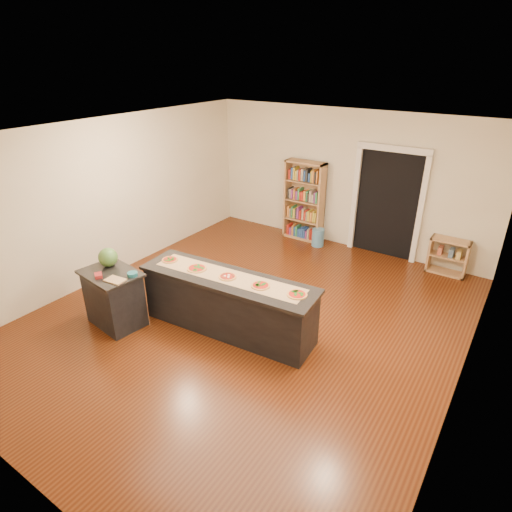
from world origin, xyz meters
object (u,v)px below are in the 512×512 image
Objects in this scene: kitchen_island at (228,304)px; side_counter at (114,298)px; waste_bin at (318,237)px; bookshelf at (304,201)px; low_shelf at (448,256)px; watermelon at (108,257)px.

side_counter is (-1.52, -0.81, -0.00)m from kitchen_island.
kitchen_island reaches higher than waste_bin.
bookshelf is (-0.74, 3.69, 0.42)m from kitchen_island.
low_shelf is (2.29, 3.70, -0.10)m from kitchen_island.
kitchen_island reaches higher than low_shelf.
bookshelf is 6.08× the size of watermelon.
kitchen_island is 9.42× the size of watermelon.
kitchen_island is 1.72m from side_counter.
low_shelf is (3.81, 4.51, -0.10)m from side_counter.
kitchen_island is 4.35m from low_shelf.
side_counter is 4.50m from waste_bin.
watermelon is (-3.99, -4.38, 0.67)m from low_shelf.
side_counter reaches higher than waste_bin.
waste_bin is at bearing 89.80° from kitchen_island.
bookshelf reaches higher than side_counter.
waste_bin is (-0.27, 3.50, -0.25)m from kitchen_island.
side_counter is at bearing -156.38° from kitchen_island.
low_shelf reaches higher than waste_bin.
side_counter is 0.61m from watermelon.
bookshelf reaches higher than waste_bin.
kitchen_island reaches higher than side_counter.
side_counter is 1.29× the size of low_shelf.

